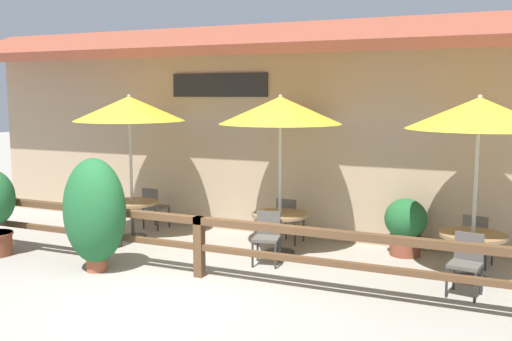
{
  "coord_description": "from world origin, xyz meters",
  "views": [
    {
      "loc": [
        4.25,
        -6.45,
        2.82
      ],
      "look_at": [
        0.71,
        1.62,
        1.64
      ],
      "focal_mm": 40.0,
      "sensor_mm": 36.0,
      "label": 1
    }
  ],
  "objects_px": {
    "patio_umbrella_middle": "(280,111)",
    "patio_umbrella_far": "(479,113)",
    "chair_near_wallside": "(154,206)",
    "chair_near_streetside": "(108,221)",
    "dining_table_far": "(473,243)",
    "potted_plant_tall_tropical": "(406,225)",
    "patio_umbrella_near": "(129,109)",
    "dining_table_near": "(132,209)",
    "potted_plant_entrance_palm": "(95,212)",
    "chair_middle_wallside": "(289,218)",
    "chair_far_streetside": "(466,261)",
    "chair_middle_streetside": "(267,235)",
    "dining_table_middle": "(280,221)",
    "chair_far_wallside": "(477,237)"
  },
  "relations": [
    {
      "from": "chair_near_wallside",
      "to": "potted_plant_entrance_palm",
      "type": "distance_m",
      "value": 2.95
    },
    {
      "from": "patio_umbrella_far",
      "to": "dining_table_far",
      "type": "height_order",
      "value": "patio_umbrella_far"
    },
    {
      "from": "dining_table_near",
      "to": "patio_umbrella_middle",
      "type": "distance_m",
      "value": 3.65
    },
    {
      "from": "patio_umbrella_near",
      "to": "dining_table_near",
      "type": "relative_size",
      "value": 2.84
    },
    {
      "from": "dining_table_middle",
      "to": "chair_middle_streetside",
      "type": "height_order",
      "value": "chair_middle_streetside"
    },
    {
      "from": "chair_far_streetside",
      "to": "chair_middle_streetside",
      "type": "bearing_deg",
      "value": -174.53
    },
    {
      "from": "chair_middle_wallside",
      "to": "potted_plant_tall_tropical",
      "type": "relative_size",
      "value": 0.86
    },
    {
      "from": "potted_plant_tall_tropical",
      "to": "dining_table_near",
      "type": "bearing_deg",
      "value": -170.26
    },
    {
      "from": "chair_far_streetside",
      "to": "dining_table_near",
      "type": "bearing_deg",
      "value": -177.49
    },
    {
      "from": "chair_far_wallside",
      "to": "chair_middle_wallside",
      "type": "bearing_deg",
      "value": 10.77
    },
    {
      "from": "dining_table_far",
      "to": "potted_plant_tall_tropical",
      "type": "bearing_deg",
      "value": 139.99
    },
    {
      "from": "patio_umbrella_middle",
      "to": "dining_table_middle",
      "type": "distance_m",
      "value": 1.96
    },
    {
      "from": "chair_middle_streetside",
      "to": "chair_near_streetside",
      "type": "bearing_deg",
      "value": 172.85
    },
    {
      "from": "chair_middle_wallside",
      "to": "dining_table_far",
      "type": "height_order",
      "value": "chair_middle_wallside"
    },
    {
      "from": "patio_umbrella_near",
      "to": "chair_far_streetside",
      "type": "xyz_separation_m",
      "value": [
        6.26,
        -0.81,
        -2.04
      ]
    },
    {
      "from": "dining_table_far",
      "to": "chair_far_wallside",
      "type": "relative_size",
      "value": 1.13
    },
    {
      "from": "chair_near_wallside",
      "to": "chair_far_streetside",
      "type": "distance_m",
      "value": 6.47
    },
    {
      "from": "chair_near_streetside",
      "to": "dining_table_far",
      "type": "distance_m",
      "value": 6.31
    },
    {
      "from": "chair_near_streetside",
      "to": "chair_far_wallside",
      "type": "xyz_separation_m",
      "value": [
        6.3,
        1.44,
        0.0
      ]
    },
    {
      "from": "dining_table_far",
      "to": "chair_far_streetside",
      "type": "distance_m",
      "value": 0.74
    },
    {
      "from": "chair_middle_wallside",
      "to": "chair_far_wallside",
      "type": "height_order",
      "value": "same"
    },
    {
      "from": "chair_middle_wallside",
      "to": "chair_far_wallside",
      "type": "relative_size",
      "value": 1.0
    },
    {
      "from": "patio_umbrella_near",
      "to": "chair_near_wallside",
      "type": "bearing_deg",
      "value": 91.2
    },
    {
      "from": "patio_umbrella_near",
      "to": "potted_plant_tall_tropical",
      "type": "xyz_separation_m",
      "value": [
        5.15,
        0.88,
        -1.99
      ]
    },
    {
      "from": "chair_middle_wallside",
      "to": "patio_umbrella_middle",
      "type": "bearing_deg",
      "value": 102.54
    },
    {
      "from": "patio_umbrella_middle",
      "to": "chair_middle_wallside",
      "type": "bearing_deg",
      "value": 96.77
    },
    {
      "from": "chair_middle_wallside",
      "to": "chair_far_streetside",
      "type": "relative_size",
      "value": 1.0
    },
    {
      "from": "chair_middle_streetside",
      "to": "patio_umbrella_far",
      "type": "relative_size",
      "value": 0.31
    },
    {
      "from": "patio_umbrella_middle",
      "to": "chair_middle_wallside",
      "type": "distance_m",
      "value": 2.16
    },
    {
      "from": "patio_umbrella_near",
      "to": "patio_umbrella_far",
      "type": "distance_m",
      "value": 6.3
    },
    {
      "from": "dining_table_near",
      "to": "chair_middle_streetside",
      "type": "bearing_deg",
      "value": -10.36
    },
    {
      "from": "chair_near_streetside",
      "to": "chair_near_wallside",
      "type": "height_order",
      "value": "same"
    },
    {
      "from": "dining_table_near",
      "to": "chair_middle_streetside",
      "type": "xyz_separation_m",
      "value": [
        3.12,
        -0.57,
        -0.08
      ]
    },
    {
      "from": "potted_plant_tall_tropical",
      "to": "chair_middle_wallside",
      "type": "bearing_deg",
      "value": -178.23
    },
    {
      "from": "chair_near_wallside",
      "to": "chair_near_streetside",
      "type": "bearing_deg",
      "value": 97.92
    },
    {
      "from": "dining_table_far",
      "to": "potted_plant_entrance_palm",
      "type": "xyz_separation_m",
      "value": [
        -5.55,
        -1.94,
        0.38
      ]
    },
    {
      "from": "chair_near_streetside",
      "to": "chair_middle_wallside",
      "type": "xyz_separation_m",
      "value": [
        2.96,
        1.6,
        0.0
      ]
    },
    {
      "from": "patio_umbrella_near",
      "to": "patio_umbrella_middle",
      "type": "distance_m",
      "value": 3.08
    },
    {
      "from": "patio_umbrella_far",
      "to": "chair_far_wallside",
      "type": "distance_m",
      "value": 2.17
    },
    {
      "from": "chair_middle_wallside",
      "to": "potted_plant_tall_tropical",
      "type": "distance_m",
      "value": 2.16
    },
    {
      "from": "potted_plant_entrance_palm",
      "to": "chair_far_streetside",
      "type": "bearing_deg",
      "value": 12.34
    },
    {
      "from": "chair_near_streetside",
      "to": "chair_middle_wallside",
      "type": "bearing_deg",
      "value": 32.06
    },
    {
      "from": "dining_table_near",
      "to": "chair_near_streetside",
      "type": "relative_size",
      "value": 1.13
    },
    {
      "from": "chair_middle_wallside",
      "to": "patio_umbrella_far",
      "type": "distance_m",
      "value": 3.99
    },
    {
      "from": "patio_umbrella_far",
      "to": "potted_plant_entrance_palm",
      "type": "height_order",
      "value": "patio_umbrella_far"
    },
    {
      "from": "dining_table_far",
      "to": "potted_plant_entrance_palm",
      "type": "relative_size",
      "value": 0.54
    },
    {
      "from": "dining_table_middle",
      "to": "potted_plant_tall_tropical",
      "type": "relative_size",
      "value": 0.98
    },
    {
      "from": "patio_umbrella_middle",
      "to": "patio_umbrella_far",
      "type": "relative_size",
      "value": 1.0
    },
    {
      "from": "potted_plant_entrance_palm",
      "to": "dining_table_middle",
      "type": "bearing_deg",
      "value": 42.69
    },
    {
      "from": "chair_near_wallside",
      "to": "patio_umbrella_middle",
      "type": "height_order",
      "value": "patio_umbrella_middle"
    }
  ]
}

